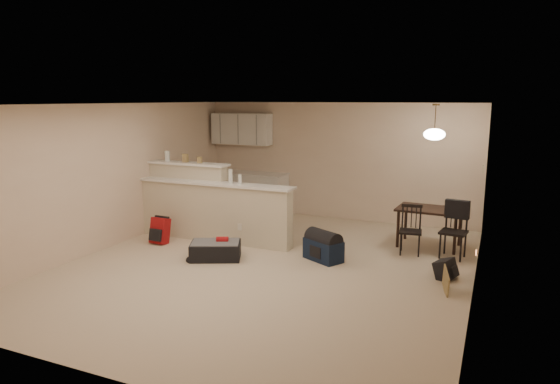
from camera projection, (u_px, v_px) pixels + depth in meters
The scene contains 19 objects.
room at pixel (268, 187), 7.59m from camera, with size 7.00×7.02×2.50m.
breakfast_bar at pixel (205, 206), 9.28m from camera, with size 3.08×0.58×1.39m.
upper_cabinets at pixel (242, 129), 11.32m from camera, with size 1.40×0.34×0.70m, color white.
kitchen_counter at pixel (248, 193), 11.39m from camera, with size 1.80×0.60×0.90m, color white.
thermostat at pixel (483, 169), 7.76m from camera, with size 0.02×0.12×0.12m, color beige.
jar at pixel (167, 156), 9.60m from camera, with size 0.10×0.10×0.20m, color silver.
cereal_box at pixel (185, 158), 9.44m from camera, with size 0.10×0.07×0.16m, color #987F4E.
small_box at pixel (200, 160), 9.32m from camera, with size 0.08×0.06×0.12m, color #987F4E.
bottle_a at pixel (230, 176), 8.86m from camera, with size 0.07×0.07×0.26m, color silver.
bottle_b at pixel (240, 179), 8.79m from camera, with size 0.06×0.06×0.18m, color silver.
dining_table at pixel (430, 213), 8.74m from camera, with size 1.14×0.80×0.69m.
pendant_lamp at pixel (434, 134), 8.48m from camera, with size 0.36×0.36×0.62m.
dining_chair_near at pixel (411, 230), 8.34m from camera, with size 0.36×0.34×0.83m, color black, non-canonical shape.
dining_chair_far at pixel (454, 231), 8.12m from camera, with size 0.40×0.38×0.92m, color black, non-canonical shape.
suitcase at pixel (216, 251), 8.14m from camera, with size 0.80×0.52×0.27m, color black.
red_backpack at pixel (160, 231), 9.00m from camera, with size 0.31×0.19×0.47m, color #A31216.
navy_duffel at pixel (323, 250), 8.06m from camera, with size 0.63×0.34×0.34m, color #101C32.
black_daypack at pixel (446, 269), 7.24m from camera, with size 0.31×0.22×0.28m, color black.
cardboard_sheet at pixel (446, 282), 6.70m from camera, with size 0.41×0.02×0.31m, color #987F4E.
Camera 1 is at (3.17, -6.76, 2.58)m, focal length 32.00 mm.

